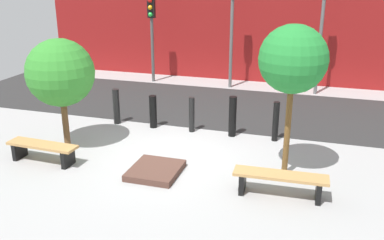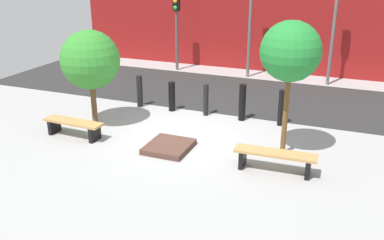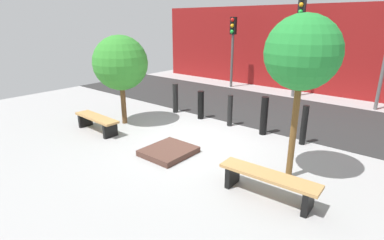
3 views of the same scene
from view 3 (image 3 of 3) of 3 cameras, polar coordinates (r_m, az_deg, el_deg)
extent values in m
plane|color=#9C9C9C|center=(7.96, 0.00, -4.41)|extent=(18.00, 18.00, 0.00)
cube|color=#2A2A2A|center=(11.38, 13.85, 2.12)|extent=(18.00, 4.39, 0.01)
cube|color=maroon|center=(14.61, 21.42, 12.44)|extent=(16.20, 0.50, 3.77)
cube|color=black|center=(9.71, -19.64, -0.03)|extent=(0.12, 0.42, 0.39)
cube|color=black|center=(8.61, -15.31, -1.91)|extent=(0.12, 0.42, 0.39)
cube|color=#B2844C|center=(9.08, -17.74, 0.43)|extent=(1.71, 0.49, 0.06)
cube|color=black|center=(6.02, 7.71, -10.35)|extent=(0.12, 0.42, 0.42)
cube|color=black|center=(5.56, 21.27, -14.19)|extent=(0.12, 0.42, 0.42)
cube|color=#B2844C|center=(5.63, 14.36, -10.19)|extent=(1.84, 0.49, 0.06)
cube|color=#50332A|center=(7.33, -4.47, -5.96)|extent=(1.05, 1.17, 0.14)
cylinder|color=brown|center=(9.54, -12.96, 3.56)|extent=(0.15, 0.15, 1.44)
sphere|color=#32872D|center=(9.32, -13.47, 10.53)|extent=(1.63, 1.63, 1.63)
cylinder|color=brown|center=(6.22, 18.82, -1.45)|extent=(0.13, 0.13, 2.15)
sphere|color=#248233|center=(5.92, 20.29, 11.96)|extent=(1.39, 1.39, 1.39)
cylinder|color=black|center=(10.51, -3.18, 4.18)|extent=(0.19, 0.19, 1.02)
cylinder|color=black|center=(9.81, 1.68, 2.87)|extent=(0.21, 0.21, 0.92)
cylinder|color=black|center=(9.18, 7.24, 1.79)|extent=(0.15, 0.15, 0.97)
cylinder|color=black|center=(8.64, 13.56, 0.76)|extent=(0.20, 0.20, 1.09)
cylinder|color=black|center=(8.24, 20.56, -0.93)|extent=(0.16, 0.16, 1.05)
cylinder|color=#4F4F4F|center=(14.72, 7.68, 12.54)|extent=(0.12, 0.12, 3.26)
cube|color=black|center=(14.65, 7.89, 17.37)|extent=(0.28, 0.16, 0.78)
sphere|color=red|center=(14.56, 7.71, 18.39)|extent=(0.17, 0.17, 0.17)
sphere|color=orange|center=(14.56, 7.66, 17.37)|extent=(0.17, 0.17, 0.17)
sphere|color=green|center=(14.57, 7.62, 16.35)|extent=(0.17, 0.17, 0.17)
cylinder|color=#5D5D5D|center=(13.29, 19.47, 12.84)|extent=(0.12, 0.12, 4.07)
cube|color=black|center=(13.26, 20.26, 19.90)|extent=(0.28, 0.16, 0.78)
sphere|color=orange|center=(13.16, 20.09, 19.94)|extent=(0.17, 0.17, 0.17)
sphere|color=green|center=(13.15, 19.96, 18.81)|extent=(0.17, 0.17, 0.17)
camera|label=1|loc=(3.59, -118.97, 9.95)|focal=40.00mm
camera|label=2|loc=(4.38, -135.75, 5.73)|focal=40.00mm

